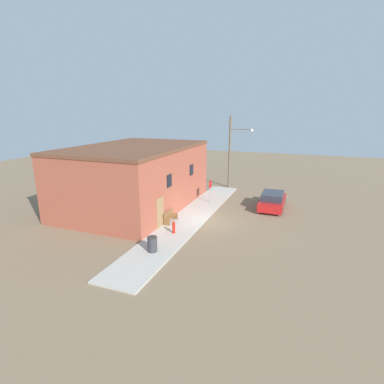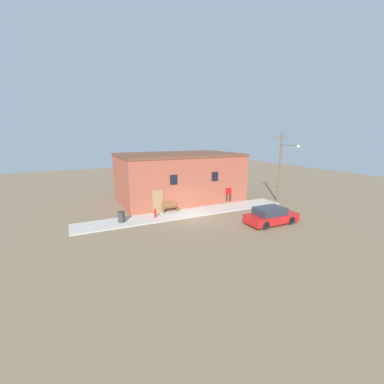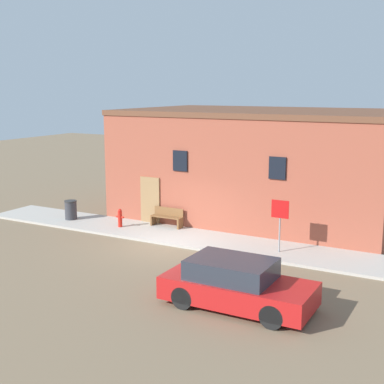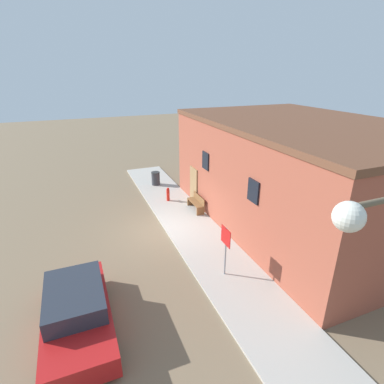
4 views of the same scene
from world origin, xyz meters
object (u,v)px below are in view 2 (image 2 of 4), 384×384
stop_sign (228,194)px  bench (170,207)px  trash_bin (121,217)px  fire_hydrant (155,213)px  parked_car (271,216)px  utility_pole (282,164)px

stop_sign → bench: (-5.66, 1.22, -0.98)m
bench → trash_bin: size_ratio=1.65×
bench → stop_sign: bearing=-12.2°
fire_hydrant → stop_sign: size_ratio=0.41×
stop_sign → parked_car: stop_sign is taller
fire_hydrant → stop_sign: (7.45, -0.13, 0.98)m
bench → utility_pole: size_ratio=0.20×
fire_hydrant → stop_sign: stop_sign is taller
bench → utility_pole: utility_pole is taller
utility_pole → parked_car: (-5.82, -5.02, -3.49)m
parked_car → bench: bearing=133.9°
stop_sign → parked_car: (0.59, -5.29, -0.82)m
trash_bin → parked_car: bearing=-26.6°
stop_sign → bench: 5.87m
stop_sign → utility_pole: bearing=-2.4°
fire_hydrant → utility_pole: utility_pole is taller
trash_bin → utility_pole: (16.73, -0.44, 3.61)m
trash_bin → parked_car: parked_car is taller
bench → parked_car: parked_car is taller
stop_sign → utility_pole: (6.42, -0.27, 2.67)m
stop_sign → trash_bin: 10.36m
utility_pole → stop_sign: bearing=177.6°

